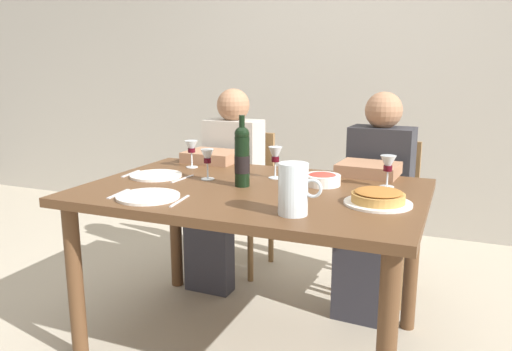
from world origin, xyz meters
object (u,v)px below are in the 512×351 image
object	(u,v)px
diner_left	(226,180)
dining_table	(253,208)
wine_bottle	(242,156)
wine_glass_right_diner	(388,165)
baked_tart	(378,198)
wine_glass_left_diner	(191,148)
chair_left	(242,191)
water_pitcher	(293,192)
dinner_plate_left_setting	(156,175)
chair_right	(383,206)
dinner_plate_right_setting	(148,196)
salad_bowl	(322,179)
wine_glass_spare	(207,158)
wine_glass_centre	(275,156)
diner_right	(375,195)

from	to	relation	value
diner_left	dining_table	bearing A→B (deg)	125.55
wine_bottle	wine_glass_right_diner	world-z (taller)	wine_bottle
baked_tart	wine_glass_left_diner	bearing A→B (deg)	160.78
chair_left	wine_glass_left_diner	bearing A→B (deg)	87.91
water_pitcher	dinner_plate_left_setting	bearing A→B (deg)	156.91
wine_glass_left_diner	chair_right	world-z (taller)	wine_glass_left_diner
water_pitcher	dinner_plate_right_setting	xyz separation A→B (m)	(-0.63, -0.00, -0.08)
dinner_plate_left_setting	diner_left	size ratio (longest dim) A/B	0.22
wine_bottle	salad_bowl	bearing A→B (deg)	25.82
wine_glass_left_diner	wine_glass_spare	xyz separation A→B (m)	(0.21, -0.22, -0.00)
dining_table	wine_glass_centre	world-z (taller)	wine_glass_centre
dinner_plate_right_setting	chair_right	distance (m)	1.45
dining_table	wine_glass_spare	bearing A→B (deg)	164.23
wine_glass_spare	dining_table	bearing A→B (deg)	-15.77
dinner_plate_left_setting	diner_left	xyz separation A→B (m)	(0.08, 0.62, -0.15)
wine_bottle	wine_glass_right_diner	distance (m)	0.65
dining_table	wine_bottle	distance (m)	0.24
wine_glass_right_diner	diner_right	distance (m)	0.47
dining_table	wine_glass_right_diner	size ratio (longest dim) A/B	10.38
wine_bottle	wine_glass_left_diner	distance (m)	0.51
dining_table	wine_glass_left_diner	distance (m)	0.60
water_pitcher	wine_glass_centre	distance (m)	0.61
wine_glass_centre	wine_glass_left_diner	bearing A→B (deg)	171.41
dinner_plate_right_setting	wine_glass_centre	bearing A→B (deg)	56.96
dinner_plate_left_setting	water_pitcher	bearing A→B (deg)	-23.09
wine_glass_spare	chair_left	bearing A→B (deg)	102.67
baked_tart	chair_right	size ratio (longest dim) A/B	0.31
wine_glass_left_diner	wine_glass_spare	distance (m)	0.31
wine_glass_centre	wine_glass_right_diner	bearing A→B (deg)	2.05
wine_bottle	chair_left	distance (m)	1.04
wine_glass_right_diner	chair_left	world-z (taller)	wine_glass_right_diner
chair_left	diner_left	bearing A→B (deg)	90.15
dinner_plate_right_setting	chair_right	size ratio (longest dim) A/B	0.30
wine_glass_centre	wine_bottle	bearing A→B (deg)	-111.05
dining_table	diner_right	xyz separation A→B (m)	(0.44, 0.63, -0.05)
salad_bowl	chair_right	bearing A→B (deg)	75.33
wine_bottle	water_pitcher	distance (m)	0.49
wine_glass_left_diner	wine_bottle	bearing A→B (deg)	-34.17
wine_glass_right_diner	chair_right	distance (m)	0.73
dining_table	salad_bowl	size ratio (longest dim) A/B	8.91
wine_bottle	dinner_plate_right_setting	xyz separation A→B (m)	(-0.28, -0.34, -0.13)
wine_glass_right_diner	wine_glass_spare	size ratio (longest dim) A/B	0.98
water_pitcher	diner_left	distance (m)	1.25
diner_left	chair_right	bearing A→B (deg)	-165.84
wine_bottle	chair_left	world-z (taller)	wine_bottle
diner_left	diner_right	xyz separation A→B (m)	(0.89, -0.02, 0.00)
wine_glass_spare	diner_left	bearing A→B (deg)	107.85
wine_glass_spare	diner_right	distance (m)	0.93
wine_glass_right_diner	salad_bowl	bearing A→B (deg)	-165.86
wine_bottle	water_pitcher	bearing A→B (deg)	-43.34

